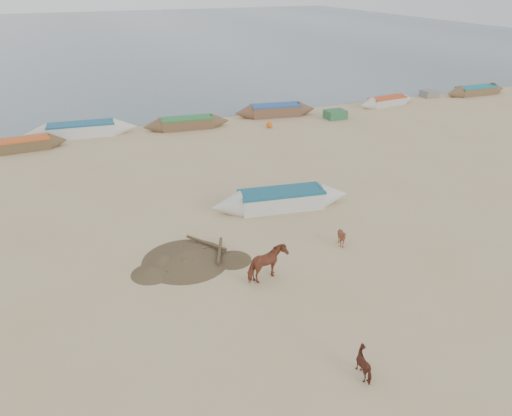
{
  "coord_description": "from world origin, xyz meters",
  "views": [
    {
      "loc": [
        -7.34,
        -13.72,
        10.11
      ],
      "look_at": [
        0.0,
        4.0,
        1.0
      ],
      "focal_mm": 35.0,
      "sensor_mm": 36.0,
      "label": 1
    }
  ],
  "objects_px": {
    "calf_front": "(342,237)",
    "calf_right": "(367,364)",
    "cow_adult": "(267,264)",
    "near_canoe": "(281,199)"
  },
  "relations": [
    {
      "from": "calf_front",
      "to": "calf_right",
      "type": "height_order",
      "value": "calf_front"
    },
    {
      "from": "cow_adult",
      "to": "calf_front",
      "type": "height_order",
      "value": "cow_adult"
    },
    {
      "from": "cow_adult",
      "to": "calf_front",
      "type": "relative_size",
      "value": 1.91
    },
    {
      "from": "calf_right",
      "to": "near_canoe",
      "type": "xyz_separation_m",
      "value": [
        2.41,
        10.67,
        0.06
      ]
    },
    {
      "from": "cow_adult",
      "to": "calf_front",
      "type": "bearing_deg",
      "value": -92.86
    },
    {
      "from": "near_canoe",
      "to": "cow_adult",
      "type": "bearing_deg",
      "value": -111.87
    },
    {
      "from": "cow_adult",
      "to": "near_canoe",
      "type": "relative_size",
      "value": 0.23
    },
    {
      "from": "calf_front",
      "to": "near_canoe",
      "type": "xyz_separation_m",
      "value": [
        -0.72,
        4.22,
        0.04
      ]
    },
    {
      "from": "calf_front",
      "to": "near_canoe",
      "type": "bearing_deg",
      "value": 159.69
    },
    {
      "from": "cow_adult",
      "to": "near_canoe",
      "type": "xyz_separation_m",
      "value": [
        3.05,
        5.29,
        -0.21
      ]
    }
  ]
}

